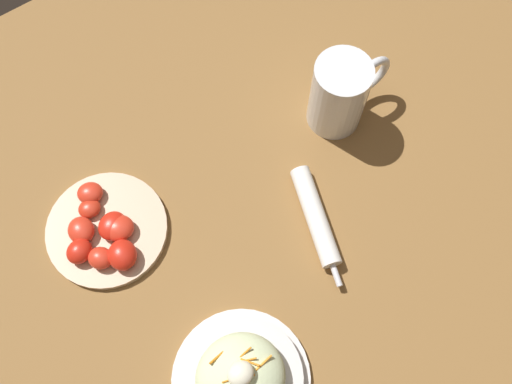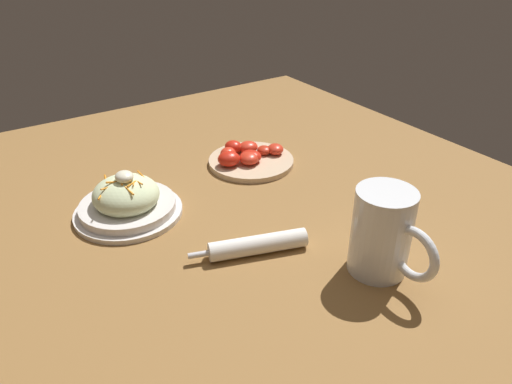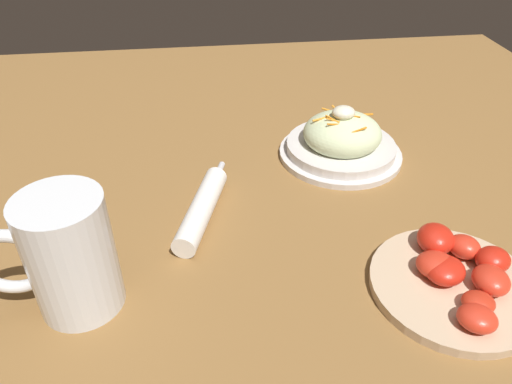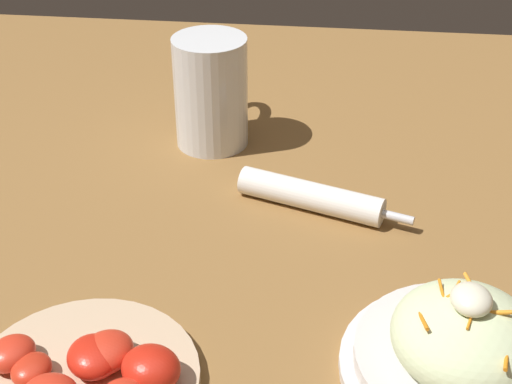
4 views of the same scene
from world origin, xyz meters
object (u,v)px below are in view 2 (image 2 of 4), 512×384
(tomato_plate, at_px, (248,158))
(beer_mug, at_px, (382,237))
(salad_plate, at_px, (127,201))
(napkin_roll, at_px, (257,245))

(tomato_plate, bearing_deg, beer_mug, -4.34)
(salad_plate, bearing_deg, beer_mug, 35.79)
(beer_mug, xyz_separation_m, napkin_roll, (-0.15, -0.14, -0.05))
(salad_plate, bearing_deg, tomato_plate, 100.08)
(salad_plate, distance_m, beer_mug, 0.49)
(salad_plate, height_order, tomato_plate, salad_plate)
(beer_mug, height_order, napkin_roll, beer_mug)
(napkin_roll, bearing_deg, beer_mug, 43.56)
(salad_plate, relative_size, napkin_roll, 1.02)
(salad_plate, height_order, napkin_roll, salad_plate)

